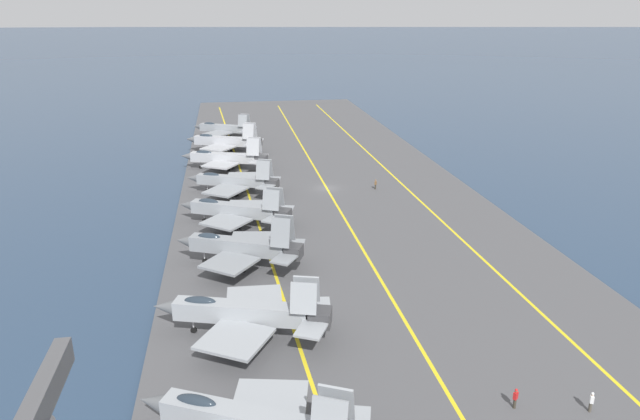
{
  "coord_description": "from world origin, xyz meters",
  "views": [
    {
      "loc": [
        -92.4,
        16.31,
        29.52
      ],
      "look_at": [
        -17.97,
        4.11,
        2.9
      ],
      "focal_mm": 32.0,
      "sensor_mm": 36.0,
      "label": 1
    }
  ],
  "objects_px": {
    "parked_jet_eighth": "(224,128)",
    "crew_brown_vest": "(376,184)",
    "parked_jet_sixth": "(225,158)",
    "crew_red_vest": "(515,397)",
    "parked_jet_second": "(244,312)",
    "crew_white_vest": "(591,401)",
    "parked_jet_third": "(240,246)",
    "parked_jet_fifth": "(234,181)",
    "parked_jet_fourth": "(236,210)",
    "parked_jet_seventh": "(225,141)"
  },
  "relations": [
    {
      "from": "parked_jet_fourth",
      "to": "parked_jet_fifth",
      "type": "height_order",
      "value": "parked_jet_fifth"
    },
    {
      "from": "parked_jet_eighth",
      "to": "crew_red_vest",
      "type": "distance_m",
      "value": 104.21
    },
    {
      "from": "crew_red_vest",
      "to": "crew_white_vest",
      "type": "bearing_deg",
      "value": -103.59
    },
    {
      "from": "crew_brown_vest",
      "to": "crew_white_vest",
      "type": "relative_size",
      "value": 1.01
    },
    {
      "from": "parked_jet_sixth",
      "to": "crew_white_vest",
      "type": "relative_size",
      "value": 9.8
    },
    {
      "from": "crew_brown_vest",
      "to": "crew_white_vest",
      "type": "bearing_deg",
      "value": -178.22
    },
    {
      "from": "crew_brown_vest",
      "to": "parked_jet_fourth",
      "type": "bearing_deg",
      "value": 119.59
    },
    {
      "from": "parked_jet_sixth",
      "to": "crew_brown_vest",
      "type": "distance_m",
      "value": 30.39
    },
    {
      "from": "parked_jet_fourth",
      "to": "parked_jet_seventh",
      "type": "relative_size",
      "value": 0.99
    },
    {
      "from": "parked_jet_fourth",
      "to": "parked_jet_seventh",
      "type": "distance_m",
      "value": 44.05
    },
    {
      "from": "parked_jet_second",
      "to": "crew_brown_vest",
      "type": "bearing_deg",
      "value": -28.89
    },
    {
      "from": "parked_jet_sixth",
      "to": "crew_white_vest",
      "type": "height_order",
      "value": "parked_jet_sixth"
    },
    {
      "from": "parked_jet_sixth",
      "to": "crew_brown_vest",
      "type": "bearing_deg",
      "value": -124.05
    },
    {
      "from": "parked_jet_third",
      "to": "parked_jet_fifth",
      "type": "height_order",
      "value": "parked_jet_third"
    },
    {
      "from": "crew_white_vest",
      "to": "parked_jet_seventh",
      "type": "bearing_deg",
      "value": 16.95
    },
    {
      "from": "parked_jet_fifth",
      "to": "parked_jet_seventh",
      "type": "xyz_separation_m",
      "value": [
        29.3,
        1.39,
        0.32
      ]
    },
    {
      "from": "parked_jet_eighth",
      "to": "parked_jet_third",
      "type": "bearing_deg",
      "value": -178.81
    },
    {
      "from": "parked_jet_second",
      "to": "crew_red_vest",
      "type": "height_order",
      "value": "parked_jet_second"
    },
    {
      "from": "parked_jet_second",
      "to": "crew_white_vest",
      "type": "xyz_separation_m",
      "value": [
        -14.97,
        -25.64,
        -1.6
      ]
    },
    {
      "from": "parked_jet_eighth",
      "to": "crew_brown_vest",
      "type": "relative_size",
      "value": 8.75
    },
    {
      "from": "crew_brown_vest",
      "to": "crew_red_vest",
      "type": "relative_size",
      "value": 1.01
    },
    {
      "from": "parked_jet_eighth",
      "to": "crew_red_vest",
      "type": "height_order",
      "value": "parked_jet_eighth"
    },
    {
      "from": "parked_jet_second",
      "to": "crew_red_vest",
      "type": "bearing_deg",
      "value": -124.12
    },
    {
      "from": "parked_jet_seventh",
      "to": "crew_brown_vest",
      "type": "height_order",
      "value": "parked_jet_seventh"
    },
    {
      "from": "crew_white_vest",
      "to": "parked_jet_second",
      "type": "bearing_deg",
      "value": 59.72
    },
    {
      "from": "crew_brown_vest",
      "to": "parked_jet_third",
      "type": "bearing_deg",
      "value": 139.45
    },
    {
      "from": "crew_brown_vest",
      "to": "crew_red_vest",
      "type": "height_order",
      "value": "crew_brown_vest"
    },
    {
      "from": "crew_white_vest",
      "to": "crew_red_vest",
      "type": "bearing_deg",
      "value": 76.41
    },
    {
      "from": "parked_jet_third",
      "to": "crew_red_vest",
      "type": "xyz_separation_m",
      "value": [
        -29.14,
        -19.99,
        -1.73
      ]
    },
    {
      "from": "crew_white_vest",
      "to": "crew_brown_vest",
      "type": "bearing_deg",
      "value": 1.78
    },
    {
      "from": "parked_jet_sixth",
      "to": "parked_jet_fourth",
      "type": "bearing_deg",
      "value": -177.69
    },
    {
      "from": "parked_jet_fourth",
      "to": "parked_jet_eighth",
      "type": "distance_m",
      "value": 58.72
    },
    {
      "from": "parked_jet_third",
      "to": "crew_brown_vest",
      "type": "xyz_separation_m",
      "value": [
        27.7,
        -23.7,
        -1.72
      ]
    },
    {
      "from": "parked_jet_fifth",
      "to": "parked_jet_eighth",
      "type": "xyz_separation_m",
      "value": [
        43.97,
        1.4,
        0.17
      ]
    },
    {
      "from": "parked_jet_sixth",
      "to": "parked_jet_seventh",
      "type": "bearing_deg",
      "value": 0.25
    },
    {
      "from": "parked_jet_seventh",
      "to": "crew_white_vest",
      "type": "xyz_separation_m",
      "value": [
        -88.62,
        -27.01,
        -1.68
      ]
    },
    {
      "from": "parked_jet_fourth",
      "to": "parked_jet_eighth",
      "type": "xyz_separation_m",
      "value": [
        58.7,
        1.29,
        0.15
      ]
    },
    {
      "from": "parked_jet_seventh",
      "to": "parked_jet_eighth",
      "type": "relative_size",
      "value": 1.1
    },
    {
      "from": "parked_jet_fifth",
      "to": "crew_red_vest",
      "type": "height_order",
      "value": "parked_jet_fifth"
    },
    {
      "from": "parked_jet_third",
      "to": "parked_jet_seventh",
      "type": "relative_size",
      "value": 0.94
    },
    {
      "from": "parked_jet_third",
      "to": "parked_jet_seventh",
      "type": "height_order",
      "value": "parked_jet_third"
    },
    {
      "from": "parked_jet_third",
      "to": "parked_jet_seventh",
      "type": "bearing_deg",
      "value": 1.49
    },
    {
      "from": "parked_jet_fifth",
      "to": "parked_jet_seventh",
      "type": "distance_m",
      "value": 29.34
    },
    {
      "from": "parked_jet_seventh",
      "to": "crew_white_vest",
      "type": "bearing_deg",
      "value": -163.05
    },
    {
      "from": "parked_jet_fifth",
      "to": "parked_jet_sixth",
      "type": "xyz_separation_m",
      "value": [
        15.85,
        1.33,
        0.06
      ]
    },
    {
      "from": "parked_jet_second",
      "to": "parked_jet_fourth",
      "type": "xyz_separation_m",
      "value": [
        29.62,
        0.08,
        -0.22
      ]
    },
    {
      "from": "parked_jet_third",
      "to": "crew_red_vest",
      "type": "bearing_deg",
      "value": -145.54
    },
    {
      "from": "parked_jet_seventh",
      "to": "crew_red_vest",
      "type": "xyz_separation_m",
      "value": [
        -87.29,
        -21.5,
        -1.68
      ]
    },
    {
      "from": "parked_jet_sixth",
      "to": "crew_red_vest",
      "type": "relative_size",
      "value": 9.8
    },
    {
      "from": "parked_jet_seventh",
      "to": "parked_jet_eighth",
      "type": "height_order",
      "value": "parked_jet_seventh"
    }
  ]
}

